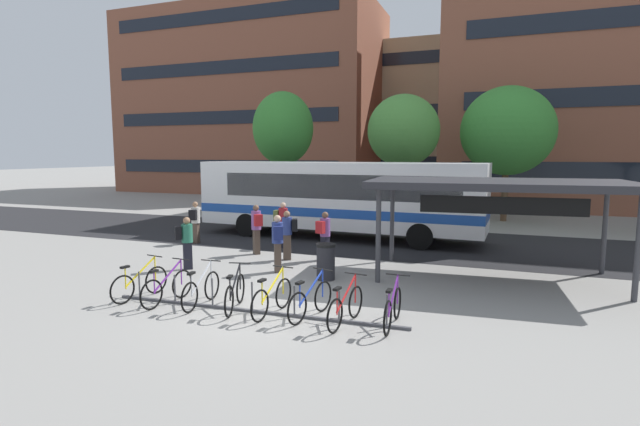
% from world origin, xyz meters
% --- Properties ---
extents(ground, '(200.00, 200.00, 0.00)m').
position_xyz_m(ground, '(0.00, 0.00, 0.00)').
color(ground, gray).
extents(bus_lane_asphalt, '(80.00, 7.20, 0.01)m').
position_xyz_m(bus_lane_asphalt, '(0.00, 9.45, 0.00)').
color(bus_lane_asphalt, '#232326').
rests_on(bus_lane_asphalt, ground).
extents(city_bus, '(12.12, 3.05, 3.20)m').
position_xyz_m(city_bus, '(-1.59, 9.46, 1.78)').
color(city_bus, white).
rests_on(city_bus, ground).
extents(bike_rack, '(7.11, 0.36, 0.70)m').
position_xyz_m(bike_rack, '(-0.27, -0.33, 0.09)').
color(bike_rack, '#47474C').
rests_on(bike_rack, ground).
extents(parked_bicycle_yellow_0, '(0.52, 1.71, 0.99)m').
position_xyz_m(parked_bicycle_yellow_0, '(-3.35, -0.39, 0.38)').
color(parked_bicycle_yellow_0, black).
rests_on(parked_bicycle_yellow_0, ground).
extents(parked_bicycle_purple_1, '(0.52, 1.72, 0.99)m').
position_xyz_m(parked_bicycle_purple_1, '(-2.47, -0.47, 0.38)').
color(parked_bicycle_purple_1, black).
rests_on(parked_bicycle_purple_1, ground).
extents(parked_bicycle_silver_2, '(0.52, 1.72, 0.99)m').
position_xyz_m(parked_bicycle_silver_2, '(-1.61, -0.34, 0.38)').
color(parked_bicycle_silver_2, black).
rests_on(parked_bicycle_silver_2, ground).
extents(parked_bicycle_black_3, '(0.65, 1.67, 0.99)m').
position_xyz_m(parked_bicycle_black_3, '(-0.72, -0.31, 0.38)').
color(parked_bicycle_black_3, black).
rests_on(parked_bicycle_black_3, ground).
extents(parked_bicycle_yellow_4, '(0.52, 1.72, 0.99)m').
position_xyz_m(parked_bicycle_yellow_4, '(0.22, -0.31, 0.38)').
color(parked_bicycle_yellow_4, black).
rests_on(parked_bicycle_yellow_4, ground).
extents(parked_bicycle_blue_5, '(0.55, 1.70, 0.99)m').
position_xyz_m(parked_bicycle_blue_5, '(1.09, -0.21, 0.38)').
color(parked_bicycle_blue_5, black).
rests_on(parked_bicycle_blue_5, ground).
extents(parked_bicycle_red_6, '(0.52, 1.72, 0.99)m').
position_xyz_m(parked_bicycle_red_6, '(1.94, -0.35, 0.38)').
color(parked_bicycle_red_6, black).
rests_on(parked_bicycle_red_6, ground).
extents(parked_bicycle_purple_7, '(0.52, 1.72, 0.99)m').
position_xyz_m(parked_bicycle_purple_7, '(2.88, -0.12, 0.38)').
color(parked_bicycle_purple_7, black).
rests_on(parked_bicycle_purple_7, ground).
extents(transit_shelter, '(7.30, 4.12, 2.81)m').
position_xyz_m(transit_shelter, '(4.77, 4.74, 2.64)').
color(transit_shelter, '#38383D').
rests_on(transit_shelter, ground).
extents(commuter_navy_pack_0, '(0.53, 0.61, 1.74)m').
position_xyz_m(commuter_navy_pack_0, '(-1.32, 3.20, 1.00)').
color(commuter_navy_pack_0, '#47382D').
rests_on(commuter_navy_pack_0, ground).
extents(commuter_black_pack_1, '(0.41, 0.57, 1.67)m').
position_xyz_m(commuter_black_pack_1, '(-6.43, 6.30, 0.96)').
color(commuter_black_pack_1, '#47382D').
rests_on(commuter_black_pack_1, ground).
extents(commuter_black_pack_2, '(0.60, 0.48, 1.66)m').
position_xyz_m(commuter_black_pack_2, '(-1.74, 4.88, 0.96)').
color(commuter_black_pack_2, '#47382D').
rests_on(commuter_black_pack_2, ground).
extents(commuter_black_pack_3, '(0.59, 0.58, 1.63)m').
position_xyz_m(commuter_black_pack_3, '(-4.13, 2.55, 0.94)').
color(commuter_black_pack_3, black).
rests_on(commuter_black_pack_3, ground).
extents(commuter_red_pack_4, '(0.59, 0.59, 1.77)m').
position_xyz_m(commuter_red_pack_4, '(-3.15, 5.29, 1.02)').
color(commuter_red_pack_4, '#47382D').
rests_on(commuter_red_pack_4, ground).
extents(commuter_red_pack_5, '(0.45, 0.59, 1.63)m').
position_xyz_m(commuter_red_pack_5, '(-0.57, 5.23, 0.94)').
color(commuter_red_pack_5, black).
rests_on(commuter_red_pack_5, ground).
extents(commuter_olive_pack_6, '(0.54, 0.36, 1.73)m').
position_xyz_m(commuter_olive_pack_6, '(-2.82, 6.72, 1.00)').
color(commuter_olive_pack_6, black).
rests_on(commuter_olive_pack_6, ground).
extents(trash_bin, '(0.55, 0.55, 1.03)m').
position_xyz_m(trash_bin, '(0.31, 2.92, 0.52)').
color(trash_bin, '#232328').
rests_on(trash_bin, ground).
extents(street_tree_0, '(3.83, 3.83, 6.70)m').
position_xyz_m(street_tree_0, '(-0.12, 16.26, 4.76)').
color(street_tree_0, brown).
rests_on(street_tree_0, ground).
extents(street_tree_2, '(4.76, 4.76, 7.02)m').
position_xyz_m(street_tree_2, '(5.08, 17.42, 4.72)').
color(street_tree_2, brown).
rests_on(street_tree_2, ground).
extents(street_tree_3, '(3.44, 3.44, 7.04)m').
position_xyz_m(street_tree_3, '(-6.82, 15.45, 4.96)').
color(street_tree_3, brown).
rests_on(street_tree_3, ground).
extents(building_left_wing, '(23.70, 11.03, 16.48)m').
position_xyz_m(building_left_wing, '(-17.45, 31.49, 8.24)').
color(building_left_wing, brown).
rests_on(building_left_wing, ground).
extents(building_centre_block, '(14.86, 10.26, 13.82)m').
position_xyz_m(building_centre_block, '(-0.31, 39.31, 6.91)').
color(building_centre_block, tan).
rests_on(building_centre_block, ground).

